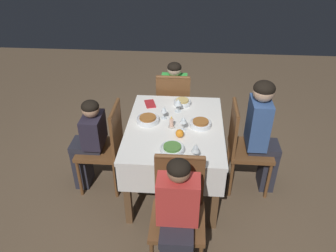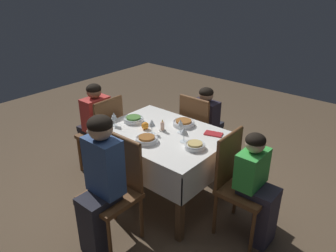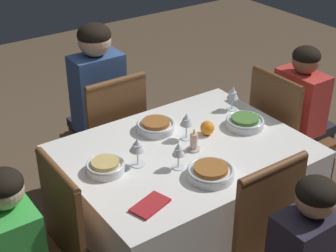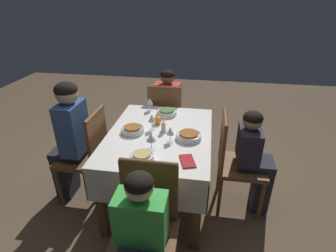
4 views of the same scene
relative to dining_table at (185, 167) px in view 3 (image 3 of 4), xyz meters
The scene contains 16 objects.
dining_table is the anchor object (origin of this frame).
chair_north 0.68m from the dining_table, 95.76° to the left, with size 0.41×0.41×0.93m.
chair_east 0.82m from the dining_table, ahead, with size 0.41×0.41×0.93m.
person_adult_denim 0.83m from the dining_table, 94.69° to the left, with size 0.30×0.34×1.19m.
person_child_red 0.98m from the dining_table, ahead, with size 0.33×0.30×1.06m.
bowl_north 0.27m from the dining_table, 93.90° to the left, with size 0.20×0.20×0.06m.
wine_glass_north 0.24m from the dining_table, 50.41° to the left, with size 0.07×0.07×0.15m.
bowl_east 0.42m from the dining_table, ahead, with size 0.20×0.20×0.06m.
wine_glass_east 0.55m from the dining_table, 22.00° to the left, with size 0.07×0.07×0.14m.
bowl_south 0.30m from the dining_table, 101.14° to the right, with size 0.22×0.22×0.06m.
wine_glass_south 0.26m from the dining_table, 137.70° to the right, with size 0.06×0.06×0.13m.
bowl_west 0.44m from the dining_table, behind, with size 0.18×0.18×0.06m.
wine_glass_west 0.34m from the dining_table, behind, with size 0.08×0.08×0.14m.
candle_centerpiece 0.15m from the dining_table, 46.76° to the right, with size 0.07×0.07×0.12m.
orange_fruit 0.24m from the dining_table, 15.96° to the left, with size 0.07×0.07×0.07m, color orange.
napkin_red_folded 0.50m from the dining_table, 144.29° to the right, with size 0.19×0.14×0.01m.
Camera 3 is at (-1.31, -1.73, 2.08)m, focal length 55.00 mm.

